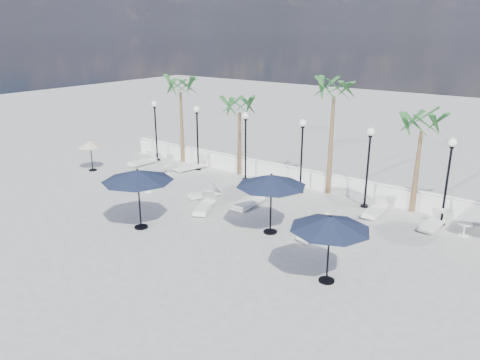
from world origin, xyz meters
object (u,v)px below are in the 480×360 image
Objects in this scene: lounger_5 at (320,232)px; parasol_cream_small at (90,144)px; lounger_2 at (249,201)px; parasol_navy_mid at (271,181)px; lounger_3 at (205,206)px; lounger_4 at (205,193)px; lounger_0 at (142,161)px; lounger_7 at (375,210)px; parasol_navy_right at (330,223)px; lounger_1 at (191,165)px; parasol_navy_left at (138,176)px; lounger_6 at (433,223)px.

lounger_5 is 15.44m from parasol_cream_small.
lounger_2 is 0.76× the size of parasol_navy_mid.
lounger_2 is 2.14m from lounger_3.
parasol_navy_mid is at bearing -142.03° from lounger_5.
lounger_5 reaches higher than lounger_4.
lounger_0 is 12.73m from parasol_navy_mid.
lounger_7 is 7.04m from parasol_navy_right.
parasol_navy_left is (4.09, -7.73, 2.07)m from lounger_1.
parasol_cream_small is (-16.27, -3.25, 1.37)m from lounger_7.
lounger_1 is 11.49m from lounger_5.
lounger_4 is at bearing -170.87° from lounger_5.
lounger_0 is 0.87× the size of lounger_1.
lounger_7 is (14.76, 0.65, 0.00)m from lounger_0.
parasol_navy_mid is (2.47, -1.92, 2.00)m from lounger_2.
parasol_cream_small is at bearing -165.51° from lounger_6.
lounger_5 is (13.86, -3.11, 0.02)m from lounger_0.
lounger_4 is at bearing 161.75° from parasol_navy_mid.
parasol_navy_left reaches higher than lounger_3.
parasol_navy_mid is (-2.81, -4.51, 2.03)m from lounger_7.
lounger_5 is 0.71× the size of parasol_navy_left.
lounger_5 reaches higher than lounger_3.
lounger_3 is 1.04× the size of lounger_7.
parasol_navy_right is at bearing -42.74° from lounger_5.
lounger_3 is 10.07m from lounger_6.
lounger_7 is at bearing -175.96° from lounger_6.
parasol_navy_mid is (3.78, -0.24, 2.03)m from lounger_3.
lounger_1 is 6.04m from parasol_cream_small.
parasol_navy_left is at bearing -136.88° from lounger_7.
lounger_4 is 0.96× the size of lounger_6.
lounger_2 is 11.10m from parasol_cream_small.
parasol_navy_right is (8.65, -3.86, 1.91)m from lounger_4.
lounger_2 is 1.18× the size of lounger_6.
lounger_2 reaches higher than lounger_1.
lounger_4 is 0.66× the size of parasol_navy_right.
parasol_cream_small reaches higher than lounger_6.
parasol_cream_small is (-18.81, -3.22, 1.38)m from lounger_6.
lounger_1 is 0.74× the size of parasol_navy_left.
lounger_0 is 0.89× the size of lounger_2.
parasol_navy_right is (-1.67, -6.70, 1.89)m from lounger_6.
lounger_6 is 0.69× the size of parasol_navy_right.
parasol_navy_left is 1.11× the size of parasol_navy_right.
lounger_3 is (5.03, -4.63, -0.03)m from lounger_1.
lounger_3 reaches higher than lounger_0.
parasol_navy_mid is (11.95, -3.86, 2.03)m from lounger_0.
lounger_1 is 11.63m from lounger_7.
lounger_7 is at bearing 58.08° from parasol_navy_mid.
lounger_3 is at bearing -27.42° from lounger_1.
lounger_6 is at bearing 9.71° from parasol_cream_small.
lounger_0 is at bearing 158.74° from parasol_navy_right.
lounger_4 is at bearing -24.80° from lounger_1.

